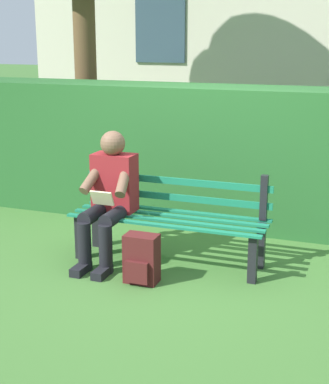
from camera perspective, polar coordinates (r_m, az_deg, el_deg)
name	(u,v)px	position (r m, az deg, el deg)	size (l,w,h in m)	color
ground	(168,263)	(5.26, 0.38, -6.88)	(60.00, 60.00, 0.00)	#3D6B2D
park_bench	(171,217)	(5.18, 0.62, -2.46)	(1.74, 0.50, 0.82)	black
person_seated	(109,194)	(5.17, -5.42, -0.22)	(0.44, 0.73, 1.16)	maroon
hedge_backdrop	(204,151)	(6.29, 3.83, 4.00)	(5.83, 0.83, 1.57)	#265B28
backpack	(141,259)	(4.80, -2.26, -6.56)	(0.27, 0.24, 0.41)	#4C1919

